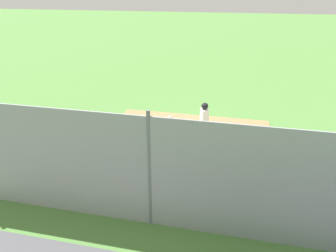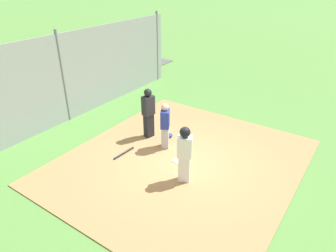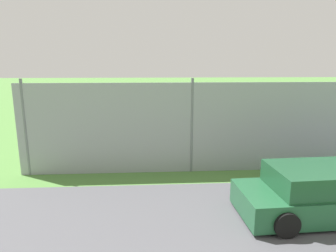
# 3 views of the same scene
# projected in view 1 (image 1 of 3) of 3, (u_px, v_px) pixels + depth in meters

# --- Properties ---
(ground_plane) EXTENTS (140.00, 140.00, 0.00)m
(ground_plane) POSITION_uv_depth(u_px,v_px,m) (184.00, 143.00, 13.45)
(ground_plane) COLOR #51843D
(dirt_infield) EXTENTS (7.20, 6.40, 0.03)m
(dirt_infield) POSITION_uv_depth(u_px,v_px,m) (184.00, 143.00, 13.44)
(dirt_infield) COLOR #9E774C
(dirt_infield) RESTS_ON ground_plane
(home_plate) EXTENTS (0.49, 0.49, 0.02)m
(home_plate) POSITION_uv_depth(u_px,v_px,m) (184.00, 142.00, 13.43)
(home_plate) COLOR white
(home_plate) RESTS_ON dirt_infield
(catcher) EXTENTS (0.46, 0.41, 1.51)m
(catcher) POSITION_uv_depth(u_px,v_px,m) (170.00, 133.00, 12.44)
(catcher) COLOR #9E9EA3
(catcher) RESTS_ON dirt_infield
(umpire) EXTENTS (0.42, 0.33, 1.72)m
(umpire) POSITION_uv_depth(u_px,v_px,m) (158.00, 139.00, 11.67)
(umpire) COLOR black
(umpire) RESTS_ON dirt_infield
(runner) EXTENTS (0.40, 0.46, 1.62)m
(runner) POSITION_uv_depth(u_px,v_px,m) (204.00, 119.00, 13.40)
(runner) COLOR silver
(runner) RESTS_ON dirt_infield
(baseball_bat) EXTENTS (0.84, 0.11, 0.06)m
(baseball_bat) POSITION_uv_depth(u_px,v_px,m) (194.00, 164.00, 11.79)
(baseball_bat) COLOR black
(baseball_bat) RESTS_ON dirt_infield
(catcher_mask) EXTENTS (0.24, 0.20, 0.12)m
(catcher_mask) POSITION_uv_depth(u_px,v_px,m) (154.00, 151.00, 12.63)
(catcher_mask) COLOR navy
(catcher_mask) RESTS_ON dirt_infield
(backstop_fence) EXTENTS (12.00, 0.10, 3.35)m
(backstop_fence) POSITION_uv_depth(u_px,v_px,m) (150.00, 174.00, 8.30)
(backstop_fence) COLOR #93999E
(backstop_fence) RESTS_ON ground_plane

